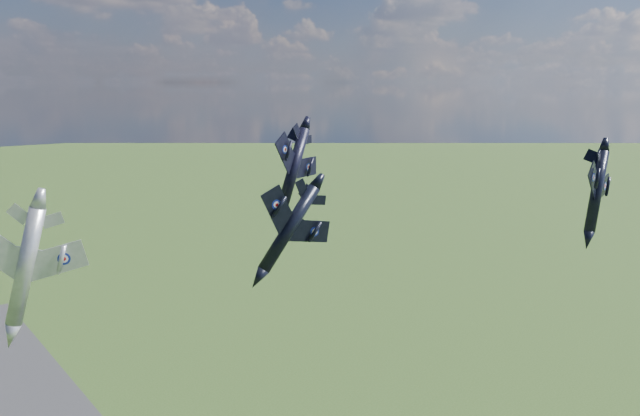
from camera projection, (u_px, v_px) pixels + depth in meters
jet_lead_navy at (289, 228)px, 72.60m from camera, size 12.90×16.96×9.33m
jet_right_navy at (597, 191)px, 72.06m from camera, size 12.42×14.97×5.49m
jet_high_navy at (294, 168)px, 82.40m from camera, size 15.58×18.13×7.96m
jet_left_silver at (26, 266)px, 52.71m from camera, size 14.91×17.05×5.54m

